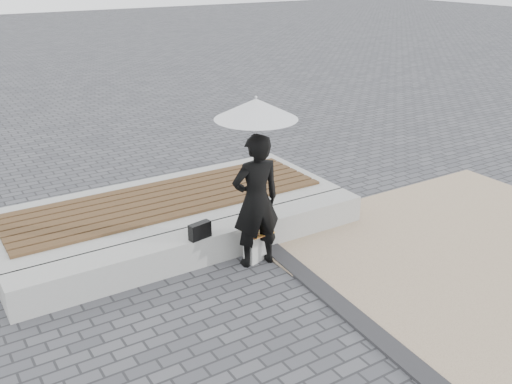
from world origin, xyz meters
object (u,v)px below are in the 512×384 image
at_px(seating_ledge, 205,244).
at_px(canvas_tote, 257,245).
at_px(parasol, 256,109).
at_px(handbag, 200,231).
at_px(woman, 256,201).

xyz_separation_m(seating_ledge, canvas_tote, (0.57, -0.39, 0.00)).
relative_size(parasol, handbag, 4.30).
height_order(seating_ledge, canvas_tote, same).
height_order(handbag, canvas_tote, handbag).
distance_m(woman, parasol, 1.18).
relative_size(seating_ledge, woman, 2.85).
height_order(parasol, canvas_tote, parasol).
bearing_deg(canvas_tote, seating_ledge, 127.77).
distance_m(woman, canvas_tote, 0.69).
relative_size(handbag, canvas_tote, 0.74).
xyz_separation_m(woman, handbag, (-0.64, 0.31, -0.37)).
height_order(woman, parasol, parasol).
xyz_separation_m(parasol, canvas_tote, (0.07, 0.09, -1.85)).
relative_size(seating_ledge, handbag, 16.79).
bearing_deg(handbag, parasol, -36.63).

